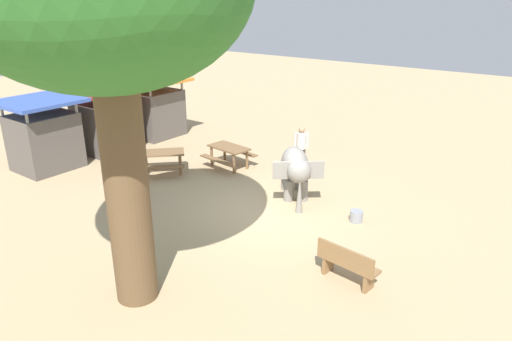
{
  "coord_description": "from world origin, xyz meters",
  "views": [
    {
      "loc": [
        -10.19,
        -7.09,
        5.96
      ],
      "look_at": [
        0.69,
        1.03,
        0.8
      ],
      "focal_mm": 32.85,
      "sensor_mm": 36.0,
      "label": 1
    }
  ],
  "objects_px": {
    "market_stall_red": "(106,123)",
    "feed_bucket": "(356,216)",
    "picnic_table_near": "(162,157)",
    "market_stall_blue": "(44,138)",
    "picnic_table_far": "(229,152)",
    "elephant": "(296,168)",
    "person_handler": "(301,145)",
    "wooden_bench": "(347,263)",
    "market_stall_orange": "(155,110)"
  },
  "relations": [
    {
      "from": "elephant",
      "to": "picnic_table_near",
      "type": "relative_size",
      "value": 0.99
    },
    {
      "from": "wooden_bench",
      "to": "picnic_table_near",
      "type": "xyz_separation_m",
      "value": [
        2.24,
        8.22,
        0.12
      ]
    },
    {
      "from": "person_handler",
      "to": "market_stall_red",
      "type": "bearing_deg",
      "value": -96.6
    },
    {
      "from": "elephant",
      "to": "picnic_table_far",
      "type": "height_order",
      "value": "elephant"
    },
    {
      "from": "market_stall_blue",
      "to": "market_stall_red",
      "type": "distance_m",
      "value": 2.6
    },
    {
      "from": "wooden_bench",
      "to": "feed_bucket",
      "type": "height_order",
      "value": "wooden_bench"
    },
    {
      "from": "wooden_bench",
      "to": "market_stall_red",
      "type": "bearing_deg",
      "value": 174.19
    },
    {
      "from": "market_stall_red",
      "to": "person_handler",
      "type": "bearing_deg",
      "value": -70.33
    },
    {
      "from": "picnic_table_far",
      "to": "market_stall_orange",
      "type": "bearing_deg",
      "value": -5.42
    },
    {
      "from": "elephant",
      "to": "person_handler",
      "type": "distance_m",
      "value": 2.42
    },
    {
      "from": "picnic_table_far",
      "to": "feed_bucket",
      "type": "height_order",
      "value": "picnic_table_far"
    },
    {
      "from": "picnic_table_near",
      "to": "picnic_table_far",
      "type": "distance_m",
      "value": 2.37
    },
    {
      "from": "market_stall_blue",
      "to": "market_stall_red",
      "type": "relative_size",
      "value": 1.0
    },
    {
      "from": "market_stall_orange",
      "to": "picnic_table_near",
      "type": "bearing_deg",
      "value": -129.43
    },
    {
      "from": "elephant",
      "to": "picnic_table_near",
      "type": "height_order",
      "value": "elephant"
    },
    {
      "from": "picnic_table_near",
      "to": "market_stall_blue",
      "type": "xyz_separation_m",
      "value": [
        -2.17,
        3.68,
        0.55
      ]
    },
    {
      "from": "market_stall_blue",
      "to": "feed_bucket",
      "type": "xyz_separation_m",
      "value": [
        2.76,
        -10.81,
        -0.98
      ]
    },
    {
      "from": "picnic_table_near",
      "to": "picnic_table_far",
      "type": "relative_size",
      "value": 1.25
    },
    {
      "from": "market_stall_red",
      "to": "feed_bucket",
      "type": "relative_size",
      "value": 7.0
    },
    {
      "from": "elephant",
      "to": "feed_bucket",
      "type": "xyz_separation_m",
      "value": [
        -0.36,
        -2.24,
        -0.82
      ]
    },
    {
      "from": "person_handler",
      "to": "wooden_bench",
      "type": "relative_size",
      "value": 1.13
    },
    {
      "from": "person_handler",
      "to": "picnic_table_far",
      "type": "xyz_separation_m",
      "value": [
        -1.27,
        2.26,
        -0.36
      ]
    },
    {
      "from": "picnic_table_near",
      "to": "wooden_bench",
      "type": "bearing_deg",
      "value": -60.66
    },
    {
      "from": "picnic_table_near",
      "to": "feed_bucket",
      "type": "height_order",
      "value": "picnic_table_near"
    },
    {
      "from": "wooden_bench",
      "to": "picnic_table_far",
      "type": "height_order",
      "value": "wooden_bench"
    },
    {
      "from": "picnic_table_far",
      "to": "market_stall_orange",
      "type": "xyz_separation_m",
      "value": [
        1.2,
        5.19,
        0.55
      ]
    },
    {
      "from": "market_stall_orange",
      "to": "feed_bucket",
      "type": "xyz_separation_m",
      "value": [
        -2.44,
        -10.81,
        -0.98
      ]
    },
    {
      "from": "market_stall_red",
      "to": "feed_bucket",
      "type": "bearing_deg",
      "value": -89.15
    },
    {
      "from": "person_handler",
      "to": "wooden_bench",
      "type": "bearing_deg",
      "value": 13.63
    },
    {
      "from": "picnic_table_far",
      "to": "feed_bucket",
      "type": "xyz_separation_m",
      "value": [
        -1.24,
        -5.62,
        -0.43
      ]
    },
    {
      "from": "picnic_table_near",
      "to": "market_stall_orange",
      "type": "relative_size",
      "value": 0.84
    },
    {
      "from": "picnic_table_near",
      "to": "elephant",
      "type": "bearing_deg",
      "value": -34.48
    },
    {
      "from": "market_stall_blue",
      "to": "feed_bucket",
      "type": "bearing_deg",
      "value": -75.68
    },
    {
      "from": "market_stall_blue",
      "to": "feed_bucket",
      "type": "relative_size",
      "value": 7.0
    },
    {
      "from": "picnic_table_far",
      "to": "market_stall_blue",
      "type": "xyz_separation_m",
      "value": [
        -4.0,
        5.19,
        0.55
      ]
    },
    {
      "from": "wooden_bench",
      "to": "market_stall_blue",
      "type": "height_order",
      "value": "market_stall_blue"
    },
    {
      "from": "market_stall_blue",
      "to": "market_stall_red",
      "type": "xyz_separation_m",
      "value": [
        2.6,
        0.0,
        0.0
      ]
    },
    {
      "from": "wooden_bench",
      "to": "feed_bucket",
      "type": "bearing_deg",
      "value": 118.01
    },
    {
      "from": "market_stall_red",
      "to": "wooden_bench",
      "type": "bearing_deg",
      "value": -102.62
    },
    {
      "from": "person_handler",
      "to": "picnic_table_near",
      "type": "bearing_deg",
      "value": -76.87
    },
    {
      "from": "picnic_table_near",
      "to": "feed_bucket",
      "type": "xyz_separation_m",
      "value": [
        0.59,
        -7.13,
        -0.43
      ]
    },
    {
      "from": "elephant",
      "to": "wooden_bench",
      "type": "bearing_deg",
      "value": 7.26
    },
    {
      "from": "market_stall_blue",
      "to": "wooden_bench",
      "type": "bearing_deg",
      "value": -90.32
    },
    {
      "from": "market_stall_red",
      "to": "feed_bucket",
      "type": "distance_m",
      "value": 10.86
    },
    {
      "from": "picnic_table_near",
      "to": "market_stall_red",
      "type": "bearing_deg",
      "value": 127.89
    },
    {
      "from": "picnic_table_near",
      "to": "market_stall_red",
      "type": "height_order",
      "value": "market_stall_red"
    },
    {
      "from": "market_stall_orange",
      "to": "feed_bucket",
      "type": "height_order",
      "value": "market_stall_orange"
    },
    {
      "from": "market_stall_red",
      "to": "picnic_table_far",
      "type": "bearing_deg",
      "value": -74.94
    },
    {
      "from": "elephant",
      "to": "wooden_bench",
      "type": "xyz_separation_m",
      "value": [
        -3.18,
        -3.34,
        -0.51
      ]
    },
    {
      "from": "person_handler",
      "to": "picnic_table_far",
      "type": "distance_m",
      "value": 2.62
    }
  ]
}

